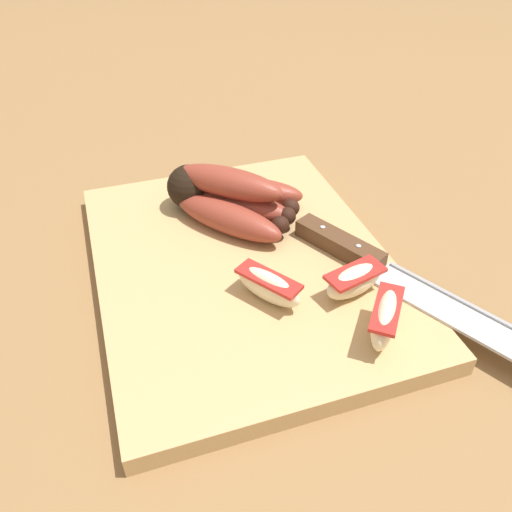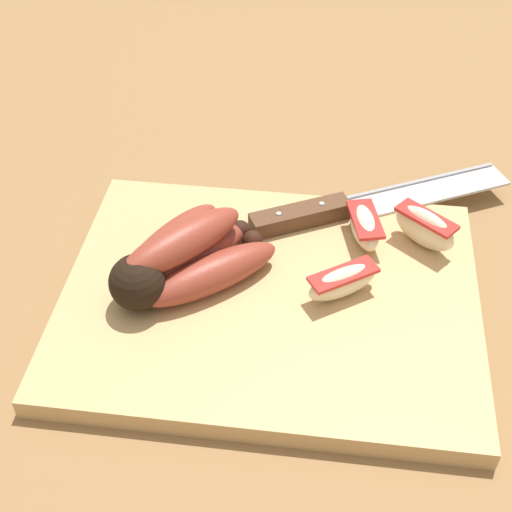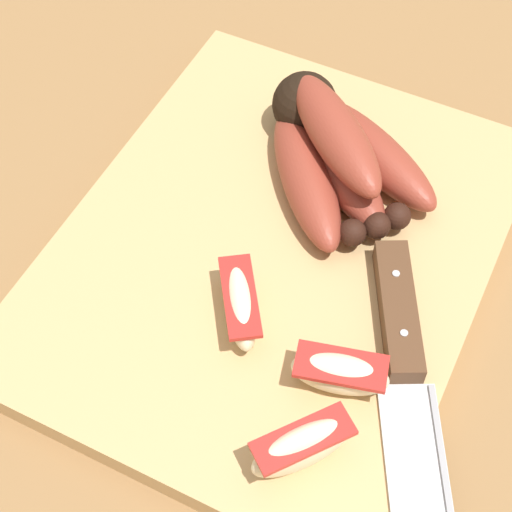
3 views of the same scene
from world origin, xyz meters
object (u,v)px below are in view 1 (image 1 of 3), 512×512
Objects in this scene: apple_wedge_middle at (354,280)px; chefs_knife at (379,267)px; apple_wedge_far at (385,318)px; apple_wedge_near at (268,286)px; banana_bunch at (228,198)px.

chefs_knife is at bearing -63.15° from apple_wedge_middle.
apple_wedge_near is at bearing 46.50° from apple_wedge_far.
apple_wedge_near is at bearing 77.25° from apple_wedge_middle.
banana_bunch is at bearing 38.39° from chefs_knife.
chefs_knife is 0.08m from apple_wedge_far.
apple_wedge_near is 0.08m from apple_wedge_middle.
apple_wedge_middle is (-0.02, -0.08, -0.00)m from apple_wedge_near.
apple_wedge_near is 0.11m from apple_wedge_far.
banana_bunch is 0.18m from chefs_knife.
apple_wedge_middle is at bearing -0.31° from apple_wedge_far.
apple_wedge_middle is at bearing -102.75° from apple_wedge_near.
apple_wedge_middle is at bearing 116.85° from chefs_knife.
apple_wedge_far is (-0.07, 0.04, 0.01)m from chefs_knife.
apple_wedge_middle reaches higher than chefs_knife.
chefs_knife is (-0.14, -0.11, -0.02)m from banana_bunch.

